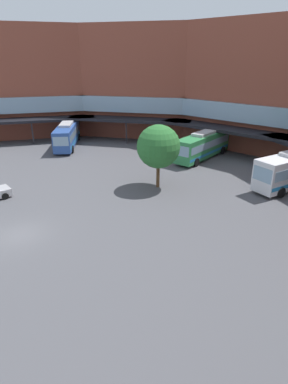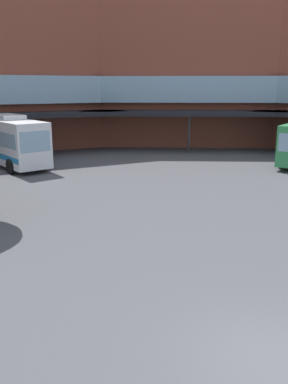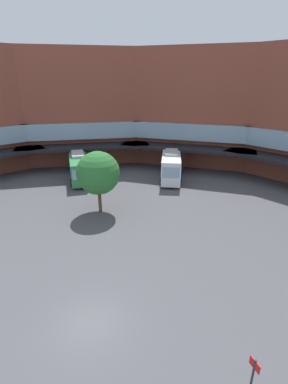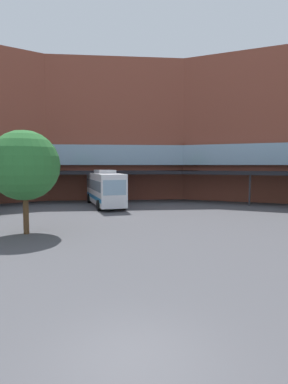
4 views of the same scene
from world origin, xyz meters
The scene contains 3 objects.
ground_plane centered at (0.00, 0.00, 0.00)m, with size 123.63×123.63×0.00m, color #515156.
station_building centered at (0.00, 20.58, 8.63)m, with size 80.65×48.33×18.14m.
bus_3 centered at (-1.36, 27.76, 2.02)m, with size 4.64×10.37×3.99m.
Camera 2 is at (-6.37, -6.07, 6.14)m, focal length 38.69 mm.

